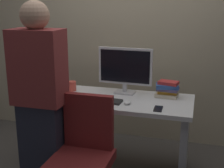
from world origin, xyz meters
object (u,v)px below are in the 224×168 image
(keyboard, at_px, (99,100))
(mouse, at_px, (127,102))
(cell_phone, at_px, (158,109))
(person_at_desk, at_px, (40,104))
(monitor, at_px, (125,68))
(book_stack, at_px, (167,89))
(desk, at_px, (113,120))
(cup_by_monitor, at_px, (72,86))
(cup_near_keyboard, at_px, (64,91))
(office_chair, at_px, (83,163))

(keyboard, bearing_deg, mouse, 0.45)
(mouse, xyz_separation_m, cell_phone, (0.28, -0.06, -0.01))
(person_at_desk, distance_m, monitor, 0.96)
(book_stack, bearing_deg, desk, -160.88)
(desk, bearing_deg, keyboard, -128.53)
(desk, distance_m, mouse, 0.33)
(desk, height_order, monitor, monitor)
(mouse, distance_m, cell_phone, 0.29)
(keyboard, relative_size, cup_by_monitor, 4.34)
(cell_phone, bearing_deg, cup_near_keyboard, 170.04)
(cup_by_monitor, bearing_deg, desk, -13.93)
(desk, distance_m, keyboard, 0.29)
(office_chair, bearing_deg, keyboard, 96.31)
(desk, height_order, cup_by_monitor, cup_by_monitor)
(person_at_desk, relative_size, monitor, 3.03)
(office_chair, bearing_deg, person_at_desk, 168.19)
(cup_near_keyboard, distance_m, cup_by_monitor, 0.18)
(book_stack, bearing_deg, office_chair, -121.08)
(desk, distance_m, book_stack, 0.60)
(desk, height_order, keyboard, keyboard)
(mouse, xyz_separation_m, cup_by_monitor, (-0.64, 0.26, 0.03))
(keyboard, distance_m, cell_phone, 0.56)
(keyboard, relative_size, mouse, 4.30)
(cell_phone, bearing_deg, desk, 154.83)
(keyboard, relative_size, cell_phone, 2.99)
(person_at_desk, xyz_separation_m, cup_by_monitor, (-0.05, 0.74, -0.05))
(mouse, distance_m, cup_near_keyboard, 0.66)
(mouse, xyz_separation_m, book_stack, (0.32, 0.31, 0.06))
(person_at_desk, distance_m, cup_by_monitor, 0.75)
(office_chair, distance_m, cell_phone, 0.77)
(desk, relative_size, keyboard, 3.46)
(monitor, xyz_separation_m, cup_by_monitor, (-0.54, -0.06, -0.21))
(monitor, distance_m, keyboard, 0.43)
(office_chair, relative_size, cup_by_monitor, 9.48)
(keyboard, xyz_separation_m, book_stack, (0.59, 0.30, 0.07))
(office_chair, relative_size, keyboard, 2.19)
(desk, xyz_separation_m, cup_by_monitor, (-0.47, 0.12, 0.27))
(keyboard, bearing_deg, office_chair, -81.39)
(mouse, bearing_deg, keyboard, 178.15)
(office_chair, height_order, person_at_desk, person_at_desk)
(mouse, distance_m, book_stack, 0.45)
(monitor, bearing_deg, office_chair, -96.82)
(person_at_desk, bearing_deg, office_chair, -11.81)
(desk, xyz_separation_m, cup_near_keyboard, (-0.48, -0.06, 0.27))
(mouse, bearing_deg, monitor, 107.93)
(desk, relative_size, book_stack, 6.57)
(office_chair, relative_size, mouse, 9.40)
(desk, height_order, office_chair, office_chair)
(monitor, xyz_separation_m, cell_phone, (0.39, -0.38, -0.25))
(office_chair, xyz_separation_m, person_at_desk, (-0.38, 0.08, 0.41))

